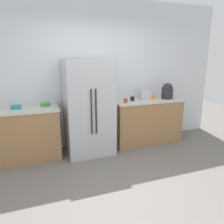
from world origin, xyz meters
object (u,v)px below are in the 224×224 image
cup_a (154,97)px  cup_b (132,99)px  refrigerator (89,107)px  bowl_a (45,105)px  toaster (144,95)px  rice_cooker (167,91)px  cup_c (126,101)px  bowl_b (16,107)px

cup_a → cup_b: (-0.49, -0.00, 0.00)m
refrigerator → bowl_a: (-0.75, 0.18, 0.07)m
toaster → rice_cooker: bearing=-13.9°
cup_b → bowl_a: 1.68m
cup_b → bowl_a: cup_b is taller
cup_b → cup_c: cup_c is taller
cup_c → bowl_b: size_ratio=0.48×
cup_c → bowl_a: (-1.47, 0.23, -0.02)m
refrigerator → bowl_b: refrigerator is taller
refrigerator → cup_c: (0.72, -0.05, 0.09)m
toaster → cup_a: (0.18, -0.07, -0.06)m
cup_a → cup_b: size_ratio=1.00×
rice_cooker → bowl_b: 2.94m
cup_c → bowl_b: 1.96m
cup_a → bowl_a: (-2.17, 0.09, -0.01)m
cup_a → bowl_b: cup_a is taller
cup_c → refrigerator: bearing=175.9°
cup_c → toaster: bearing=22.2°
refrigerator → rice_cooker: bearing=1.4°
refrigerator → bowl_b: bearing=174.0°
toaster → bowl_b: size_ratio=1.25×
toaster → cup_c: toaster is taller
bowl_a → bowl_b: size_ratio=1.00×
toaster → bowl_b: bearing=-179.3°
rice_cooker → cup_c: rice_cooker is taller
refrigerator → cup_c: bearing=-4.1°
cup_b → rice_cooker: bearing=-3.1°
bowl_b → toaster: bearing=0.7°
rice_cooker → refrigerator: bearing=-178.6°
rice_cooker → bowl_b: size_ratio=1.91×
cup_b → cup_c: (-0.20, -0.14, 0.00)m
toaster → cup_c: size_ratio=2.60×
cup_c → bowl_a: cup_c is taller
cup_b → bowl_b: 2.15m
cup_c → bowl_b: bearing=174.7°
cup_a → bowl_a: size_ratio=0.48×
bowl_a → toaster: bearing=-0.5°
toaster → cup_a: 0.20m
cup_b → bowl_b: size_ratio=0.48×
rice_cooker → bowl_b: (-2.94, 0.09, -0.13)m
toaster → refrigerator: bearing=-172.7°
rice_cooker → bowl_a: (-2.46, 0.13, -0.13)m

